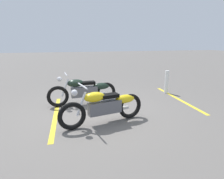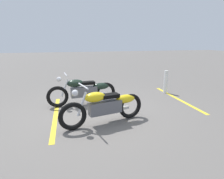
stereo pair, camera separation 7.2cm
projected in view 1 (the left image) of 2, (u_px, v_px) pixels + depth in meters
name	position (u px, v px, depth m)	size (l,w,h in m)	color
ground_plane	(93.00, 112.00, 5.65)	(60.00, 60.00, 0.00)	#66605B
motorcycle_bright_foreground	(105.00, 106.00, 4.82)	(2.20, 0.76, 1.04)	black
motorcycle_dark_foreground	(84.00, 90.00, 6.28)	(2.23, 0.62, 1.04)	black
bollard_post	(166.00, 82.00, 7.60)	(0.14, 0.14, 0.89)	white
parking_stripe_near	(56.00, 115.00, 5.43)	(3.20, 0.12, 0.01)	yellow
parking_stripe_mid	(178.00, 99.00, 6.93)	(3.20, 0.12, 0.01)	yellow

